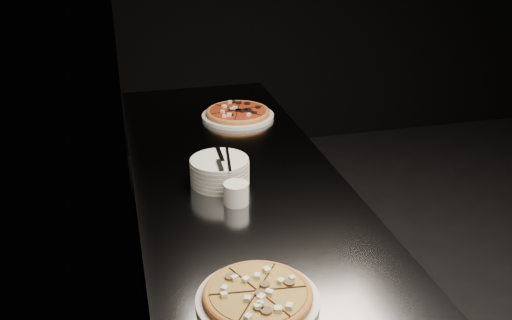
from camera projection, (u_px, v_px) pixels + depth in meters
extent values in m
cube|color=black|center=(122.00, 62.00, 1.67)|extent=(0.02, 5.00, 2.80)
cube|color=slate|center=(246.00, 302.00, 2.16)|extent=(0.70, 2.40, 0.90)
cube|color=slate|center=(245.00, 194.00, 1.96)|extent=(0.74, 2.44, 0.02)
cylinder|color=silver|center=(258.00, 300.00, 1.42)|extent=(0.31, 0.31, 0.01)
cylinder|color=#D0843E|center=(258.00, 296.00, 1.42)|extent=(0.30, 0.30, 0.01)
torus|color=#D0843E|center=(258.00, 294.00, 1.41)|extent=(0.30, 0.30, 0.02)
cylinder|color=#E2B94B|center=(258.00, 292.00, 1.41)|extent=(0.27, 0.27, 0.01)
cylinder|color=silver|center=(238.00, 116.00, 2.62)|extent=(0.33, 0.33, 0.02)
cylinder|color=#D0843E|center=(238.00, 113.00, 2.61)|extent=(0.34, 0.34, 0.01)
torus|color=#D0843E|center=(238.00, 112.00, 2.61)|extent=(0.35, 0.35, 0.02)
cylinder|color=#AA3218|center=(238.00, 111.00, 2.60)|extent=(0.30, 0.30, 0.01)
cylinder|color=silver|center=(220.00, 181.00, 2.02)|extent=(0.20, 0.20, 0.02)
cylinder|color=silver|center=(220.00, 177.00, 2.01)|extent=(0.20, 0.20, 0.02)
cylinder|color=silver|center=(220.00, 173.00, 2.00)|extent=(0.20, 0.20, 0.02)
cylinder|color=silver|center=(220.00, 169.00, 2.00)|extent=(0.20, 0.20, 0.02)
cylinder|color=silver|center=(219.00, 165.00, 1.99)|extent=(0.20, 0.20, 0.02)
cylinder|color=silver|center=(219.00, 161.00, 1.99)|extent=(0.20, 0.20, 0.02)
cube|color=#AEB0B5|center=(220.00, 154.00, 2.02)|extent=(0.02, 0.13, 0.00)
cube|color=black|center=(220.00, 165.00, 1.93)|extent=(0.02, 0.08, 0.01)
cube|color=#AEB0B5|center=(229.00, 159.00, 1.98)|extent=(0.08, 0.20, 0.00)
cylinder|color=silver|center=(236.00, 193.00, 1.87)|extent=(0.08, 0.08, 0.07)
cylinder|color=black|center=(236.00, 186.00, 1.86)|extent=(0.07, 0.07, 0.01)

